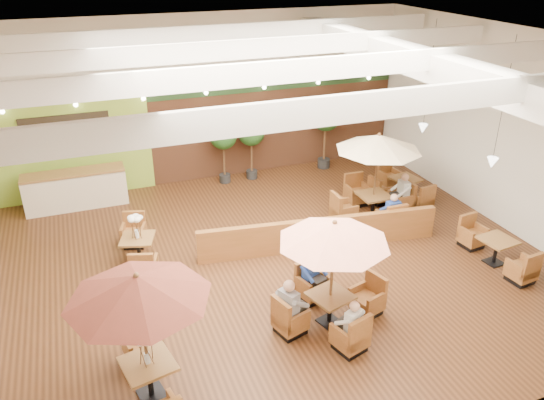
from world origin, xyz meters
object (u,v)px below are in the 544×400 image
diner_0 (351,320)px  diner_3 (392,209)px  topiary_0 (223,138)px  diner_1 (312,271)px  booth_divider (320,234)px  table_4 (496,252)px  topiary_2 (326,119)px  topiary_1 (251,135)px  diner_4 (402,189)px  table_1 (333,254)px  table_5 (397,190)px  table_2 (377,161)px  diner_2 (291,302)px  service_counter (76,190)px  table_3 (138,245)px  table_0 (140,305)px

diner_0 → diner_3: 5.13m
topiary_0 → diner_1: bearing=-90.0°
diner_3 → diner_0: bearing=-131.4°
booth_divider → table_4: (3.88, -2.23, -0.11)m
topiary_2 → diner_0: (-3.75, -8.93, -1.11)m
topiary_1 → diner_4: 5.36m
topiary_0 → diner_4: bearing=-43.3°
topiary_1 → table_1: bearing=-97.0°
topiary_1 → diner_0: topiary_1 is taller
diner_1 → topiary_1: bearing=-118.8°
topiary_1 → diner_0: 9.02m
topiary_0 → diner_1: topiary_0 is taller
table_5 → table_1: bearing=-142.1°
table_2 → diner_2: (-4.28, -3.93, -1.02)m
service_counter → table_4: 12.16m
diner_1 → table_3: bearing=-61.8°
topiary_1 → table_3: bearing=-137.3°
diner_4 → diner_0: bearing=143.5°
diner_2 → diner_4: size_ratio=1.06×
table_2 → topiary_0: table_2 is taller
diner_0 → diner_4: 6.50m
diner_2 → diner_1: bearing=111.8°
diner_0 → table_5: bearing=26.1°
topiary_0 → diner_0: 8.97m
diner_2 → table_0: bearing=-100.0°
booth_divider → table_2: bearing=33.4°
table_0 → diner_4: table_0 is taller
table_3 → topiary_0: size_ratio=1.19×
table_1 → diner_3: bearing=25.2°
table_5 → booth_divider: bearing=-159.7°
topiary_0 → topiary_2: size_ratio=0.86×
table_1 → topiary_1: bearing=67.0°
table_3 → diner_2: bearing=-39.2°
booth_divider → diner_1: size_ratio=8.26×
table_0 → topiary_0: size_ratio=1.25×
diner_4 → table_4: bearing=-163.2°
table_2 → table_4: table_2 is taller
table_3 → table_5: (8.21, 0.83, -0.16)m
topiary_0 → diner_3: topiary_0 is taller
table_0 → diner_2: (3.01, 0.71, -1.22)m
topiary_1 → diner_2: topiary_1 is taller
table_5 → diner_1: diner_1 is taller
topiary_0 → diner_3: bearing=-56.3°
diner_0 → topiary_0: bearing=66.1°
diner_0 → diner_2: size_ratio=0.86×
table_2 → diner_0: bearing=-124.6°
diner_0 → diner_3: diner_3 is taller
table_5 → diner_0: bearing=-137.1°
table_3 → table_5: bearing=23.4°
booth_divider → topiary_2: bearing=71.0°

